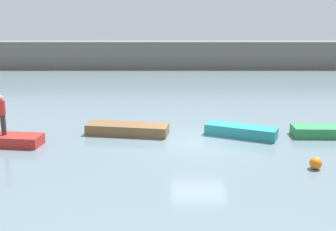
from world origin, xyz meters
name	(u,v)px	position (x,y,z in m)	size (l,w,h in m)	color
ground_plane	(199,141)	(0.00, 0.00, 0.00)	(120.00, 120.00, 0.00)	slate
embankment_wall	(182,55)	(0.00, 23.10, 1.32)	(80.00, 1.20, 2.65)	#666056
rowboat_red	(5,140)	(-8.63, -0.51, 0.23)	(3.27, 1.07, 0.47)	red
rowboat_brown	(127,129)	(-3.35, 1.10, 0.25)	(3.89, 1.15, 0.50)	brown
rowboat_teal	(241,131)	(2.03, 0.73, 0.26)	(3.32, 0.95, 0.52)	teal
rowboat_green	(323,131)	(5.92, 0.76, 0.24)	(2.87, 1.10, 0.49)	#2D7F47
person_red_shirt	(2,113)	(-8.63, -0.51, 1.45)	(0.32, 0.32, 1.77)	#38332D
mooring_buoy	(316,163)	(4.16, -3.39, 0.23)	(0.47, 0.47, 0.47)	orange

